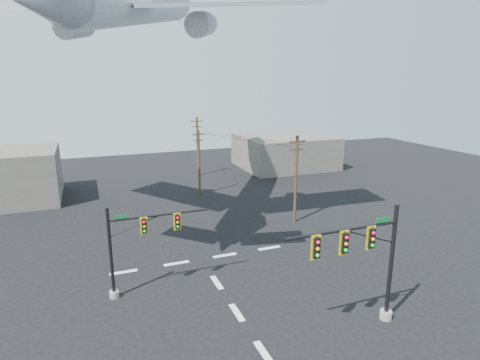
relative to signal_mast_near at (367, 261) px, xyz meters
name	(u,v)px	position (x,y,z in m)	size (l,w,h in m)	color
ground	(264,353)	(-6.36, -0.10, -4.09)	(120.00, 120.00, 0.00)	black
lane_markings	(230,302)	(-6.36, 5.24, -4.08)	(14.00, 21.20, 0.01)	white
signal_mast_near	(367,261)	(0.00, 0.00, 0.00)	(7.34, 0.79, 7.21)	gray
signal_mast_far	(134,247)	(-11.80, 8.47, -0.71)	(6.86, 0.68, 6.21)	gray
utility_pole_a	(296,178)	(4.79, 16.86, 0.45)	(1.74, 0.29, 8.69)	#4A331F
utility_pole_b	(199,161)	(-1.48, 29.53, 0.10)	(1.58, 0.57, 8.01)	#4A331F
utility_pole_c	(197,145)	(1.01, 39.31, 0.38)	(1.75, 0.29, 8.55)	#4A331F
power_lines	(222,133)	(0.87, 27.87, 3.62)	(7.78, 22.46, 0.10)	black
airliner	(136,3)	(-9.05, 20.67, 16.05)	(27.98, 30.54, 8.75)	silver
building_right	(285,151)	(15.64, 39.90, -1.59)	(14.00, 12.00, 5.00)	#646058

